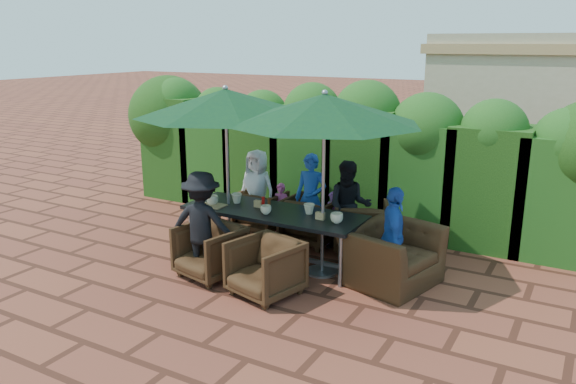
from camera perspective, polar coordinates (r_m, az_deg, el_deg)
The scene contains 31 objects.
ground at distance 8.00m, azimuth -2.02°, elevation -7.30°, with size 80.00×80.00×0.00m, color brown.
dining_table at distance 7.89m, azimuth -1.52°, elevation -2.41°, with size 2.60×0.90×0.75m.
umbrella_left at distance 7.97m, azimuth -6.35°, elevation 8.98°, with size 2.56×2.56×2.46m.
umbrella_right at distance 7.16m, azimuth 3.73°, elevation 8.37°, with size 2.52×2.52×2.46m.
chair_far_left at distance 9.26m, azimuth -2.83°, elevation -1.75°, with size 0.72×0.68×0.74m, color black.
chair_far_mid at distance 8.71m, azimuth 2.33°, elevation -2.65°, with size 0.77×0.72×0.80m, color black.
chair_far_right at distance 8.46m, azimuth 7.45°, elevation -3.25°, with size 0.79×0.74×0.81m, color black.
chair_near_left at distance 7.53m, azimuth -7.95°, elevation -5.72°, with size 0.76×0.71×0.78m, color black.
chair_near_right at distance 6.93m, azimuth -2.34°, elevation -7.46°, with size 0.75×0.71×0.78m, color black.
chair_end_right at distance 7.35m, azimuth 10.45°, elevation -5.44°, with size 1.14×0.74×1.00m, color black.
adult_far_left at distance 9.21m, azimuth -3.15°, elevation 0.15°, with size 0.67×0.40×1.36m, color white.
adult_far_mid at distance 8.66m, azimuth 2.33°, elevation -0.67°, with size 0.50×0.41×1.40m, color #204FB1.
adult_far_right at distance 8.35m, azimuth 6.24°, elevation -1.45°, with size 0.66×0.40×1.37m, color black.
adult_near_left at distance 7.51m, azimuth -8.73°, elevation -3.23°, with size 0.91×0.42×1.42m, color black.
adult_end_right at distance 7.25m, azimuth 10.63°, elevation -4.49°, with size 0.76×0.38×1.30m, color #204FB1.
child_left at distance 9.05m, azimuth -0.72°, elevation -1.76°, with size 0.31×0.25×0.85m, color #E4509A.
child_right at distance 8.59m, azimuth 4.57°, elevation -2.73°, with size 0.31×0.25×0.85m, color #8C4495.
pedestrian_a at distance 10.79m, azimuth 18.07°, elevation 2.42°, with size 1.54×0.55×1.64m, color #258944.
pedestrian_b at distance 11.16m, azimuth 20.73°, elevation 2.49°, with size 0.77×0.47×1.61m, color #E4509A.
pedestrian_c at distance 10.71m, azimuth 26.79°, elevation 1.97°, with size 1.17×0.54×1.83m, color #9A99A1.
cup_a at distance 8.19m, azimuth -7.67°, elevation -0.84°, with size 0.17×0.17×0.14m, color beige.
cup_b at distance 8.24m, azimuth -5.22°, elevation -0.64°, with size 0.16×0.16×0.15m, color beige.
cup_c at distance 7.70m, azimuth -2.27°, elevation -1.81°, with size 0.15×0.15×0.12m, color beige.
cup_d at distance 7.70m, azimuth 2.16°, elevation -1.72°, with size 0.15×0.15×0.14m, color beige.
cup_e at distance 7.34m, azimuth 4.97°, elevation -2.65°, with size 0.17×0.17×0.13m, color beige.
ketchup_bottle at distance 7.95m, azimuth -2.52°, elevation -1.09°, with size 0.04×0.04×0.17m, color #B20C0A.
sauce_bottle at distance 7.90m, azimuth -1.93°, elevation -1.19°, with size 0.04×0.04×0.17m, color #4C230C.
serving_tray at distance 8.15m, azimuth -7.61°, elevation -1.36°, with size 0.35×0.25×0.02m, color #A37D4F.
number_block_left at distance 8.02m, azimuth -3.04°, elevation -1.21°, with size 0.12×0.06×0.10m, color tan.
number_block_right at distance 7.47m, azimuth 3.29°, elevation -2.43°, with size 0.12×0.06×0.10m, color tan.
hedge_wall at distance 9.66m, azimuth 4.54°, elevation 4.67°, with size 9.10×1.60×2.45m.
Camera 1 is at (3.88, -6.31, 3.04)m, focal length 35.00 mm.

